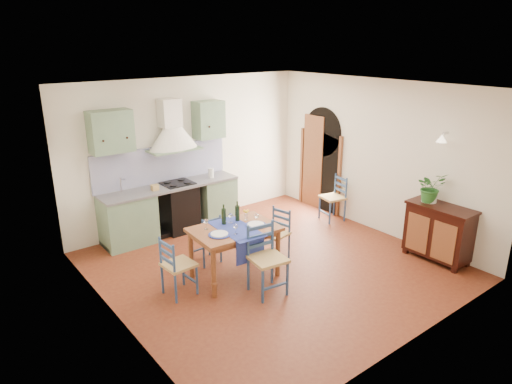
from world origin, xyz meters
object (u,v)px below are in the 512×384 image
Objects in this scene: dining_table at (235,234)px; potted_plant at (431,187)px; sideboard at (439,231)px; chair_near at (266,259)px.

dining_table is 3.25m from potted_plant.
sideboard is 2.13× the size of potted_plant.
potted_plant is at bearing 86.39° from sideboard.
sideboard is at bearing -18.23° from chair_near.
potted_plant is at bearing -24.16° from dining_table.
chair_near is 3.00m from potted_plant.
chair_near is at bearing 161.77° from sideboard.
potted_plant reaches higher than chair_near.
chair_near is at bearing -81.53° from dining_table.
dining_table is 3.32m from sideboard.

